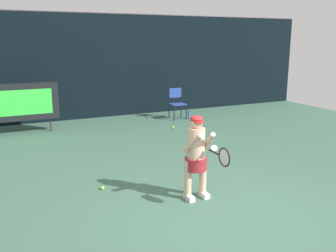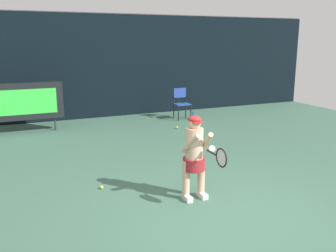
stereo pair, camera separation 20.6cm
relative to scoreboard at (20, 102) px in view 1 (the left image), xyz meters
The scene contains 9 objects.
ground 7.76m from the scoreboard, 71.09° to the right, with size 18.00×22.00×0.03m.
backdrop_screen 2.99m from the scoreboard, 29.24° to the left, with size 18.00×0.12×3.66m.
scoreboard is the anchor object (origin of this frame).
umpire_chair 5.15m from the scoreboard, ahead, with size 0.52×0.44×1.08m.
water_bottle 5.60m from the scoreboard, ahead, with size 0.07×0.07×0.27m.
tennis_player 6.69m from the scoreboard, 68.86° to the right, with size 0.52×0.59×1.49m.
tennis_racket 7.35m from the scoreboard, 69.93° to the right, with size 0.03×0.60×0.31m.
tennis_ball_loose 5.36m from the scoreboard, 78.94° to the right, with size 0.07×0.07×0.07m.
tennis_ball_spare 4.66m from the scoreboard, 16.99° to the right, with size 0.07×0.07×0.07m.
Camera 1 is at (-3.14, -4.45, 2.74)m, focal length 39.50 mm.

